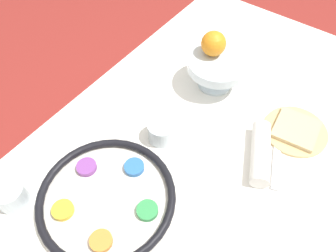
% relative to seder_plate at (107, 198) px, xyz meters
% --- Properties ---
extents(ground_plane, '(8.00, 8.00, 0.00)m').
position_rel_seder_plate_xyz_m(ground_plane, '(0.22, -0.10, -0.76)').
color(ground_plane, maroon).
extents(dining_table, '(1.52, 0.82, 0.75)m').
position_rel_seder_plate_xyz_m(dining_table, '(0.22, -0.10, -0.39)').
color(dining_table, white).
rests_on(dining_table, ground_plane).
extents(seder_plate, '(0.34, 0.34, 0.03)m').
position_rel_seder_plate_xyz_m(seder_plate, '(0.00, 0.00, 0.00)').
color(seder_plate, silver).
rests_on(seder_plate, dining_table).
extents(fruit_stand, '(0.18, 0.18, 0.10)m').
position_rel_seder_plate_xyz_m(fruit_stand, '(0.50, -0.00, 0.06)').
color(fruit_stand, silver).
rests_on(fruit_stand, dining_table).
extents(orange_fruit, '(0.07, 0.07, 0.07)m').
position_rel_seder_plate_xyz_m(orange_fruit, '(0.52, 0.03, 0.12)').
color(orange_fruit, orange).
rests_on(orange_fruit, fruit_stand).
extents(bread_plate, '(0.18, 0.18, 0.02)m').
position_rel_seder_plate_xyz_m(bread_plate, '(0.47, -0.29, -0.01)').
color(bread_plate, tan).
rests_on(bread_plate, dining_table).
extents(napkin_roll, '(0.19, 0.12, 0.05)m').
position_rel_seder_plate_xyz_m(napkin_roll, '(0.33, -0.24, 0.01)').
color(napkin_roll, white).
rests_on(napkin_roll, dining_table).
extents(cup_near, '(0.08, 0.08, 0.06)m').
position_rel_seder_plate_xyz_m(cup_near, '(-0.13, 0.18, 0.01)').
color(cup_near, silver).
rests_on(cup_near, dining_table).
extents(cup_mid, '(0.08, 0.08, 0.06)m').
position_rel_seder_plate_xyz_m(cup_mid, '(0.23, 0.01, 0.01)').
color(cup_mid, silver).
rests_on(cup_mid, dining_table).
extents(spoon, '(0.16, 0.08, 0.01)m').
position_rel_seder_plate_xyz_m(spoon, '(0.34, -0.29, -0.01)').
color(spoon, silver).
rests_on(spoon, dining_table).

